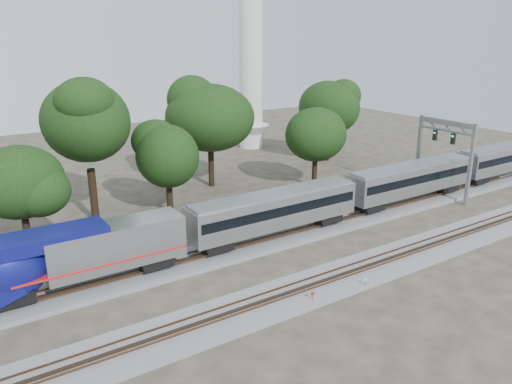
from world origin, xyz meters
TOP-DOWN VIEW (x-y plane):
  - ground at (0.00, 0.00)m, footprint 160.00×160.00m
  - track_far at (0.00, 6.00)m, footprint 160.00×5.00m
  - track_near at (0.00, -4.00)m, footprint 160.00×5.00m
  - train at (45.91, 6.00)m, footprint 136.51×3.33m
  - switch_stand_red at (1.07, -5.67)m, footprint 0.31×0.09m
  - switch_stand_white at (6.14, -6.29)m, footprint 0.32×0.06m
  - switch_lever at (4.54, -5.59)m, footprint 0.56×0.42m
  - signal_gantry at (31.48, 6.00)m, footprint 0.68×8.11m
  - tree_2 at (-15.79, 14.21)m, footprint 7.74×7.74m
  - tree_3 at (-7.81, 21.32)m, footprint 11.36×11.36m
  - tree_4 at (0.18, 19.09)m, footprint 6.93×6.93m
  - tree_5 at (9.40, 26.10)m, footprint 9.51×9.51m
  - tree_6 at (20.86, 18.09)m, footprint 7.32×7.32m
  - tree_7 at (32.05, 28.41)m, footprint 8.78×8.78m

SIDE VIEW (x-z plane):
  - ground at x=0.00m, z-range 0.00..0.00m
  - switch_lever at x=4.54m, z-range 0.00..0.30m
  - track_far at x=0.00m, z-range -0.16..0.57m
  - track_near at x=0.00m, z-range -0.16..0.57m
  - switch_stand_red at x=1.07m, z-range 0.14..1.13m
  - switch_stand_white at x=6.14m, z-range 0.14..1.16m
  - train at x=45.91m, z-range 0.92..5.83m
  - tree_4 at x=0.18m, z-range 1.91..11.67m
  - tree_6 at x=20.86m, z-range 2.02..12.34m
  - signal_gantry at x=31.48m, z-range 2.26..12.12m
  - tree_2 at x=-15.79m, z-range 2.14..13.04m
  - tree_7 at x=32.05m, z-range 2.43..14.81m
  - tree_5 at x=9.40m, z-range 2.64..16.04m
  - tree_3 at x=-7.81m, z-range 3.16..19.17m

